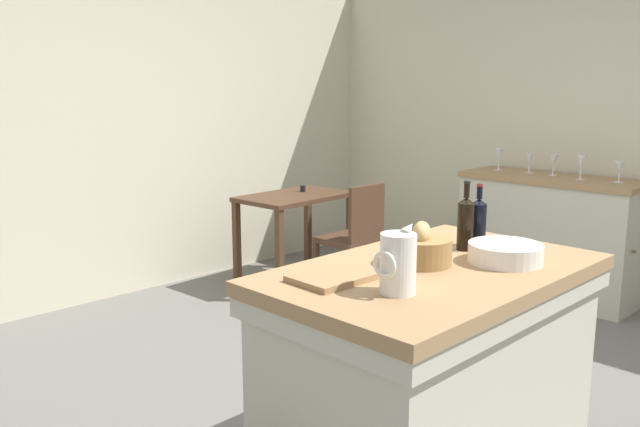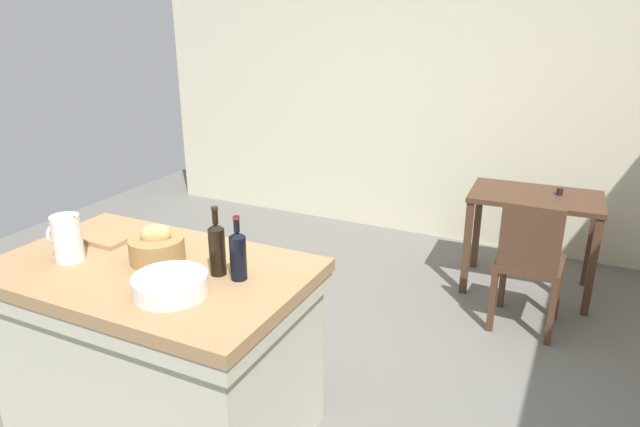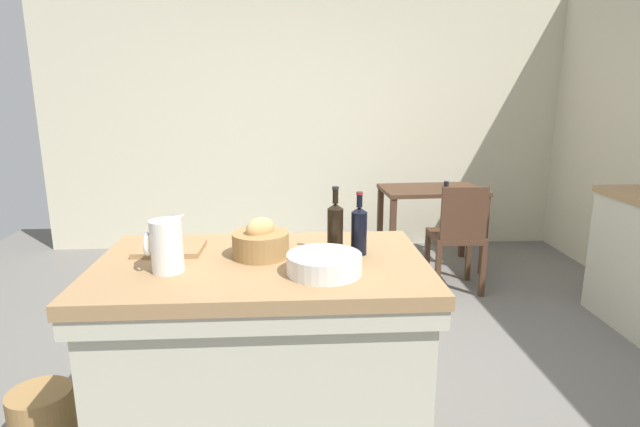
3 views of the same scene
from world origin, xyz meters
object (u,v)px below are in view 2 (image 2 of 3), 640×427
object	(u,v)px
writing_desk	(534,211)
cutting_board	(106,236)
wash_bowl	(170,285)
wicker_hamper	(27,350)
island_table	(159,344)
pitcher	(67,238)
wine_bottle_amber	(217,247)
wine_bottle_dark	(238,254)
wooden_chair	(529,262)
bread_basket	(157,248)

from	to	relation	value
writing_desk	cutting_board	world-z (taller)	cutting_board
wash_bowl	wicker_hamper	xyz separation A→B (m)	(-1.30, 0.20, -0.80)
island_table	pitcher	world-z (taller)	pitcher
cutting_board	wine_bottle_amber	distance (m)	0.77
island_table	writing_desk	distance (m)	2.77
wine_bottle_dark	wicker_hamper	distance (m)	1.71
writing_desk	wine_bottle_dark	bearing A→B (deg)	-113.14
wash_bowl	wicker_hamper	world-z (taller)	wash_bowl
pitcher	wash_bowl	distance (m)	0.65
wooden_chair	wine_bottle_amber	xyz separation A→B (m)	(-1.15, -1.70, 0.54)
pitcher	wicker_hamper	distance (m)	1.10
wooden_chair	wine_bottle_amber	world-z (taller)	wine_bottle_amber
wash_bowl	pitcher	bearing A→B (deg)	174.48
writing_desk	wicker_hamper	xyz separation A→B (m)	(-2.46, -2.35, -0.49)
writing_desk	wooden_chair	distance (m)	0.63
cutting_board	wine_bottle_amber	bearing A→B (deg)	-7.05
island_table	wine_bottle_amber	xyz separation A→B (m)	(0.33, 0.07, 0.54)
island_table	wine_bottle_dark	size ratio (longest dim) A/B	5.02
wine_bottle_dark	wicker_hamper	world-z (taller)	wine_bottle_dark
cutting_board	wine_bottle_amber	xyz separation A→B (m)	(0.76, -0.09, 0.11)
writing_desk	pitcher	distance (m)	3.09
pitcher	wine_bottle_dark	distance (m)	0.83
wash_bowl	wine_bottle_amber	world-z (taller)	wine_bottle_amber
cutting_board	wine_bottle_dark	xyz separation A→B (m)	(0.87, -0.09, 0.10)
cutting_board	wicker_hamper	size ratio (longest dim) A/B	1.05
wicker_hamper	wash_bowl	bearing A→B (deg)	-8.61
pitcher	writing_desk	bearing A→B (deg)	54.06
pitcher	wicker_hamper	xyz separation A→B (m)	(-0.66, 0.13, -0.87)
writing_desk	wash_bowl	size ratio (longest dim) A/B	3.01
wine_bottle_dark	wicker_hamper	size ratio (longest dim) A/B	1.01
cutting_board	wicker_hamper	xyz separation A→B (m)	(-0.61, -0.14, -0.77)
island_table	bread_basket	size ratio (longest dim) A/B	5.73
wooden_chair	writing_desk	bearing A→B (deg)	95.33
wine_bottle_amber	wooden_chair	bearing A→B (deg)	55.87
wash_bowl	cutting_board	xyz separation A→B (m)	(-0.69, 0.33, -0.03)
island_table	wooden_chair	size ratio (longest dim) A/B	1.62
writing_desk	pitcher	xyz separation A→B (m)	(-1.80, -2.48, 0.38)
pitcher	wine_bottle_amber	distance (m)	0.73
island_table	wine_bottle_amber	bearing A→B (deg)	11.95
cutting_board	pitcher	bearing A→B (deg)	-79.51
pitcher	wooden_chair	bearing A→B (deg)	45.26
bread_basket	wicker_hamper	distance (m)	1.32
island_table	wooden_chair	world-z (taller)	island_table
bread_basket	wash_bowl	bearing A→B (deg)	-40.99
writing_desk	cutting_board	xyz separation A→B (m)	(-1.85, -2.21, 0.28)
island_table	wine_bottle_dark	bearing A→B (deg)	9.10
island_table	wash_bowl	size ratio (longest dim) A/B	4.71
bread_basket	cutting_board	world-z (taller)	bread_basket
writing_desk	wine_bottle_dark	world-z (taller)	wine_bottle_dark
wooden_chair	bread_basket	size ratio (longest dim) A/B	3.54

